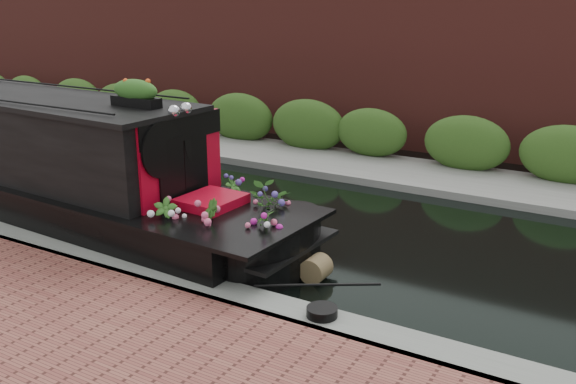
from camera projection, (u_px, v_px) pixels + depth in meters
The scene contains 8 objects.
ground at pixel (271, 220), 12.20m from camera, with size 80.00×80.00×0.00m, color black.
near_bank_coping at pixel (152, 286), 9.48m from camera, with size 40.00×0.60×0.50m, color gray.
far_bank_path at pixel (362, 170), 15.65m from camera, with size 40.00×2.40×0.34m, color gray.
far_hedge at pixel (376, 162), 16.39m from camera, with size 40.00×1.10×2.80m, color #2F521B.
far_brick_wall at pixel (406, 146), 18.11m from camera, with size 40.00×1.00×8.00m, color maroon.
narrowboat at pixel (10, 163), 12.73m from camera, with size 12.99×2.89×3.03m.
rope_fender at pixel (316, 269), 9.59m from camera, with size 0.39×0.39×0.38m, color brown.
coiled_mooring_rope at pixel (322, 312), 8.06m from camera, with size 0.40×0.40×0.12m, color black.
Camera 1 is at (6.12, -9.72, 4.15)m, focal length 40.00 mm.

